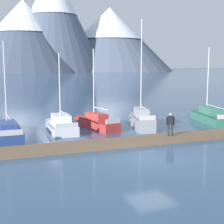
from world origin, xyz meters
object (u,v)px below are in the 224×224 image
Objects in this scene: sailboat_mid_dock_port at (60,124)px; person_on_dock at (170,123)px; sailboat_far_berth at (141,119)px; sailboat_mid_dock_starboard at (94,121)px; sailboat_end_of_dock at (208,115)px; sailboat_second_berth at (8,130)px.

person_on_dock is (6.63, -6.37, 0.73)m from sailboat_mid_dock_port.
person_on_dock is (-0.23, -5.23, 0.55)m from sailboat_far_berth.
sailboat_mid_dock_starboard is at bearing 6.33° from sailboat_mid_dock_port.
sailboat_mid_dock_starboard is 7.63m from person_on_dock.
sailboat_far_berth is 1.20× the size of sailboat_end_of_dock.
sailboat_end_of_dock is (11.17, -1.18, 0.04)m from sailboat_mid_dock_starboard.
sailboat_mid_dock_port is 0.83× the size of sailboat_end_of_dock.
sailboat_mid_dock_port is (4.27, 0.77, 0.03)m from sailboat_second_berth.
sailboat_mid_dock_starboard is at bearing 8.59° from sailboat_second_berth.
sailboat_mid_dock_port is at bearing 176.66° from sailboat_end_of_dock.
sailboat_mid_dock_starboard reaches higher than sailboat_mid_dock_port.
sailboat_mid_dock_starboard is 4.01× the size of person_on_dock.
sailboat_end_of_dock is at bearing -3.34° from sailboat_mid_dock_port.
sailboat_end_of_dock is (7.39, 0.31, -0.14)m from sailboat_far_berth.
sailboat_second_berth is 4.30× the size of person_on_dock.
sailboat_far_berth is (6.86, -1.14, 0.18)m from sailboat_mid_dock_port.
sailboat_mid_dock_port is 9.22m from person_on_dock.
sailboat_far_berth is at bearing -21.45° from sailboat_mid_dock_starboard.
person_on_dock is at bearing -92.54° from sailboat_far_berth.
sailboat_second_berth is 18.53m from sailboat_end_of_dock.
sailboat_second_berth reaches higher than person_on_dock.
sailboat_mid_dock_port is 3.11m from sailboat_mid_dock_starboard.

